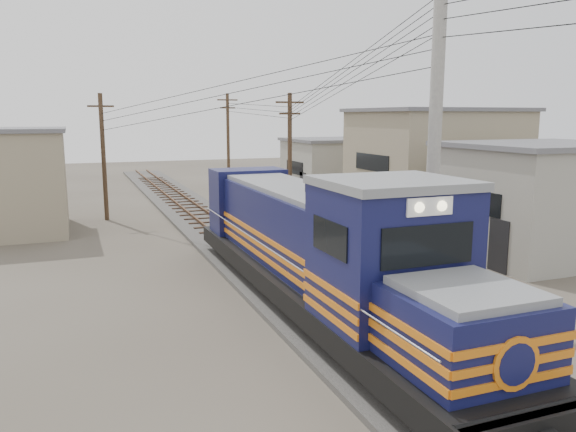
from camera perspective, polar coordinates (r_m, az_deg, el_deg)
name	(u,v)px	position (r m, az deg, el deg)	size (l,w,h in m)	color
ground	(319,311)	(17.10, 3.16, -9.58)	(120.00, 120.00, 0.00)	#473F35
ballast	(231,240)	(26.17, -5.85, -2.48)	(3.60, 70.00, 0.16)	#595651
track	(231,237)	(26.13, -5.86, -2.10)	(1.15, 70.00, 0.12)	#51331E
locomotive	(319,251)	(16.58, 3.22, -3.59)	(3.15, 17.18, 4.26)	black
utility_pole_main	(434,142)	(17.45, 14.65, 7.30)	(0.40, 0.40, 10.00)	#9E9B93
wooden_pole_mid	(290,155)	(30.83, 0.18, 6.23)	(1.60, 0.24, 7.00)	#4C3826
wooden_pole_far	(228,140)	(44.22, -6.10, 7.67)	(1.60, 0.24, 7.50)	#4C3826
wooden_pole_left	(103,154)	(32.78, -18.25, 5.96)	(1.60, 0.24, 7.00)	#4C3826
power_lines	(234,72)	(24.13, -5.54, 14.35)	(9.65, 19.00, 3.30)	black
shophouse_front	(543,199)	(25.55, 24.47, 1.55)	(7.35, 6.30, 4.70)	gray
shophouse_mid	(434,164)	(32.94, 14.62, 5.16)	(8.40, 7.35, 6.20)	gray
shophouse_back	(333,167)	(40.86, 4.63, 4.94)	(6.30, 6.30, 4.20)	gray
shophouse_left	(0,181)	(31.01, -27.20, 3.16)	(6.30, 6.30, 5.20)	gray
billboard	(409,217)	(20.19, 12.18, -0.11)	(1.99, 0.35, 3.07)	#99999E
market_umbrella	(375,204)	(24.50, 8.84, 1.26)	(2.60, 2.60, 2.32)	black
vendor	(418,236)	(24.19, 13.08, -2.02)	(0.57, 0.38, 1.57)	black
plant_nursery	(384,246)	(23.59, 9.76, -3.00)	(3.50, 2.91, 1.12)	#295117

